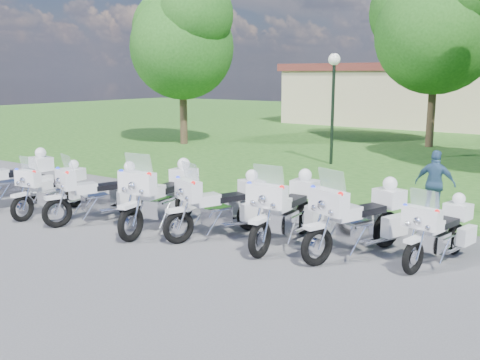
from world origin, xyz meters
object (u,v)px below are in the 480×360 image
Objects in this scene: motorcycle_6 at (360,218)px; motorcycle_7 at (440,230)px; motorcycle_1 at (53,188)px; bystander_c at (435,184)px; motorcycle_3 at (163,195)px; motorcycle_5 at (287,208)px; motorcycle_0 at (12,178)px; motorcycle_4 at (222,204)px; lamp_post at (334,81)px; motorcycle_2 at (100,192)px.

motorcycle_7 is (1.34, 0.43, -0.11)m from motorcycle_6.
motorcycle_1 is at bearing 30.77° from motorcycle_6.
motorcycle_3 is at bearing 42.42° from bystander_c.
motorcycle_5 is 1.48m from motorcycle_6.
motorcycle_3 is 1.04× the size of motorcycle_5.
bystander_c is (9.12, 5.21, 0.06)m from motorcycle_0.
motorcycle_3 reaches higher than motorcycle_4.
motorcycle_3 reaches higher than bystander_c.
motorcycle_1 is at bearing -102.61° from lamp_post.
motorcycle_2 is at bearing 31.74° from motorcycle_6.
motorcycle_4 is at bearing -161.95° from motorcycle_0.
motorcycle_3 is 10.34m from lamp_post.
motorcycle_7 is (4.19, 0.94, -0.08)m from motorcycle_4.
lamp_post is at bearing -71.86° from motorcycle_5.
motorcycle_7 is at bearing -160.99° from motorcycle_0.
motorcycle_4 reaches higher than motorcycle_2.
motorcycle_6 reaches higher than motorcycle_2.
motorcycle_1 is at bearing 9.04° from motorcycle_5.
motorcycle_5 is at bearing -173.60° from motorcycle_1.
lamp_post is (0.86, 10.41, 2.44)m from motorcycle_2.
motorcycle_5 is at bearing -173.75° from motorcycle_3.
motorcycle_4 is 10.26m from lamp_post.
motorcycle_6 is at bearing -176.00° from motorcycle_5.
motorcycle_1 is 1.52m from motorcycle_2.
bystander_c is at bearing -46.26° from lamp_post.
motorcycle_2 is 0.95× the size of motorcycle_6.
motorcycle_1 is at bearing 25.88° from motorcycle_2.
motorcycle_1 is 9.20m from bystander_c.
motorcycle_1 is 0.96× the size of motorcycle_2.
motorcycle_2 reaches higher than bystander_c.
motorcycle_6 is 10.76m from lamp_post.
motorcycle_6 is 1.53× the size of bystander_c.
motorcycle_4 is at bearing 30.45° from motorcycle_6.
motorcycle_5 is 1.60× the size of bystander_c.
motorcycle_4 is (1.39, 0.30, -0.06)m from motorcycle_3.
motorcycle_4 is 0.56× the size of lamp_post.
motorcycle_6 reaches higher than bystander_c.
motorcycle_2 is 0.88× the size of motorcycle_3.
motorcycle_7 is at bearing -54.26° from lamp_post.
motorcycle_0 is 11.69m from lamp_post.
motorcycle_4 is 2.89m from motorcycle_6.
motorcycle_5 reaches higher than motorcycle_7.
bystander_c is (0.37, 3.63, 0.08)m from motorcycle_6.
motorcycle_0 reaches higher than motorcycle_4.
motorcycle_6 is at bearing -176.03° from motorcycle_3.
lamp_post is (-3.52, 9.39, 2.40)m from motorcycle_5.
motorcycle_0 is 1.14× the size of motorcycle_4.
motorcycle_3 is 5.72m from motorcycle_7.
motorcycle_6 is at bearing -174.60° from motorcycle_1.
motorcycle_2 is 7.87m from bystander_c.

